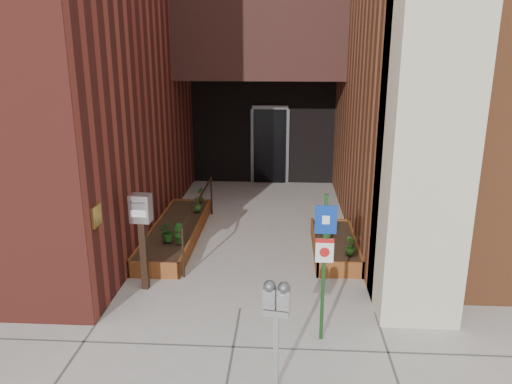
# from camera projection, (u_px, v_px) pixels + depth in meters

# --- Properties ---
(ground) EXTENTS (80.00, 80.00, 0.00)m
(ground) POSITION_uv_depth(u_px,v_px,m) (240.00, 309.00, 7.47)
(ground) COLOR #9E9991
(ground) RESTS_ON ground
(planter_left) EXTENTS (0.90, 3.60, 0.30)m
(planter_left) POSITION_uv_depth(u_px,v_px,m) (176.00, 233.00, 10.11)
(planter_left) COLOR brown
(planter_left) RESTS_ON ground
(planter_right) EXTENTS (0.80, 2.20, 0.30)m
(planter_right) POSITION_uv_depth(u_px,v_px,m) (334.00, 246.00, 9.45)
(planter_right) COLOR brown
(planter_right) RESTS_ON ground
(handrail) EXTENTS (0.04, 3.34, 0.90)m
(handrail) POSITION_uv_depth(u_px,v_px,m) (199.00, 206.00, 9.86)
(handrail) COLOR black
(handrail) RESTS_ON ground
(parking_meter) EXTENTS (0.31, 0.16, 1.34)m
(parking_meter) POSITION_uv_depth(u_px,v_px,m) (276.00, 306.00, 5.47)
(parking_meter) COLOR #99999B
(parking_meter) RESTS_ON ground
(sign_post) EXTENTS (0.28, 0.07, 2.03)m
(sign_post) POSITION_uv_depth(u_px,v_px,m) (324.00, 253.00, 6.34)
(sign_post) COLOR #153B16
(sign_post) RESTS_ON ground
(payment_dropbox) EXTENTS (0.33, 0.26, 1.59)m
(payment_dropbox) POSITION_uv_depth(u_px,v_px,m) (142.00, 222.00, 7.78)
(payment_dropbox) COLOR black
(payment_dropbox) RESTS_ON ground
(shrub_left_a) EXTENTS (0.46, 0.46, 0.40)m
(shrub_left_a) POSITION_uv_depth(u_px,v_px,m) (169.00, 231.00, 9.21)
(shrub_left_a) COLOR #215317
(shrub_left_a) RESTS_ON planter_left
(shrub_left_b) EXTENTS (0.28, 0.28, 0.36)m
(shrub_left_b) POSITION_uv_depth(u_px,v_px,m) (178.00, 233.00, 9.14)
(shrub_left_b) COLOR #20621C
(shrub_left_b) RESTS_ON planter_left
(shrub_left_c) EXTENTS (0.26, 0.26, 0.33)m
(shrub_left_c) POSITION_uv_depth(u_px,v_px,m) (197.00, 204.00, 10.89)
(shrub_left_c) COLOR #26621C
(shrub_left_c) RESTS_ON planter_left
(shrub_left_d) EXTENTS (0.24, 0.24, 0.35)m
(shrub_left_d) POSITION_uv_depth(u_px,v_px,m) (201.00, 195.00, 11.53)
(shrub_left_d) COLOR #1B5117
(shrub_left_d) RESTS_ON planter_left
(shrub_right_a) EXTENTS (0.25, 0.25, 0.31)m
(shrub_right_a) POSITION_uv_depth(u_px,v_px,m) (350.00, 246.00, 8.63)
(shrub_right_a) COLOR #28621C
(shrub_right_a) RESTS_ON planter_right
(shrub_right_b) EXTENTS (0.16, 0.16, 0.30)m
(shrub_right_b) POSITION_uv_depth(u_px,v_px,m) (329.00, 232.00, 9.31)
(shrub_right_b) COLOR #235217
(shrub_right_b) RESTS_ON planter_right
(shrub_right_c) EXTENTS (0.41, 0.41, 0.37)m
(shrub_right_c) POSITION_uv_depth(u_px,v_px,m) (326.00, 225.00, 9.54)
(shrub_right_c) COLOR #275819
(shrub_right_c) RESTS_ON planter_right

